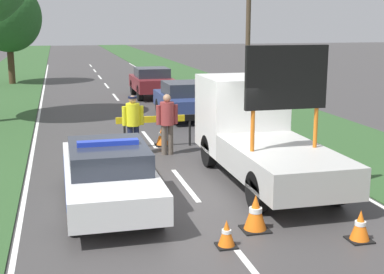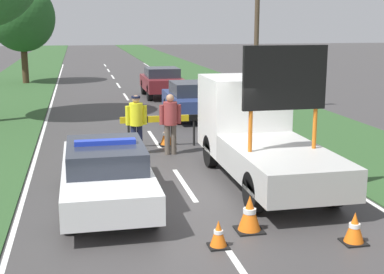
{
  "view_description": "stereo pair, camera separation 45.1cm",
  "coord_description": "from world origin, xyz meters",
  "px_view_note": "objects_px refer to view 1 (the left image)",
  "views": [
    {
      "loc": [
        -2.85,
        -11.24,
        3.88
      ],
      "look_at": [
        0.26,
        1.21,
        1.1
      ],
      "focal_mm": 50.0,
      "sensor_mm": 36.0,
      "label": 1
    },
    {
      "loc": [
        -2.41,
        -11.34,
        3.88
      ],
      "look_at": [
        0.26,
        1.21,
        1.1
      ],
      "focal_mm": 50.0,
      "sensor_mm": 36.0,
      "label": 2
    }
  ],
  "objects_px": {
    "police_car": "(108,173)",
    "road_barrier": "(158,122)",
    "pedestrian_civilian": "(167,119)",
    "traffic_cone_lane_edge": "(360,226)",
    "utility_pole": "(248,30)",
    "traffic_cone_centre_front": "(255,213)",
    "queued_car_wagon_maroon": "(152,82)",
    "work_truck": "(255,130)",
    "traffic_cone_near_truck": "(226,234)",
    "roadside_tree_near_left": "(8,17)",
    "traffic_cone_near_police": "(162,136)",
    "queued_car_hatch_blue": "(184,100)",
    "police_officer": "(133,120)"
  },
  "relations": [
    {
      "from": "road_barrier",
      "to": "roadside_tree_near_left",
      "type": "height_order",
      "value": "roadside_tree_near_left"
    },
    {
      "from": "road_barrier",
      "to": "pedestrian_civilian",
      "type": "xyz_separation_m",
      "value": [
        0.11,
        -0.98,
        0.24
      ]
    },
    {
      "from": "traffic_cone_near_truck",
      "to": "queued_car_hatch_blue",
      "type": "relative_size",
      "value": 0.12
    },
    {
      "from": "road_barrier",
      "to": "utility_pole",
      "type": "xyz_separation_m",
      "value": [
        4.88,
        5.37,
        2.72
      ]
    },
    {
      "from": "police_officer",
      "to": "traffic_cone_centre_front",
      "type": "relative_size",
      "value": 2.53
    },
    {
      "from": "police_officer",
      "to": "pedestrian_civilian",
      "type": "xyz_separation_m",
      "value": [
        0.98,
        -0.19,
        0.01
      ]
    },
    {
      "from": "traffic_cone_centre_front",
      "to": "traffic_cone_lane_edge",
      "type": "distance_m",
      "value": 1.9
    },
    {
      "from": "roadside_tree_near_left",
      "to": "traffic_cone_near_police",
      "type": "bearing_deg",
      "value": -72.67
    },
    {
      "from": "pedestrian_civilian",
      "to": "queued_car_wagon_maroon",
      "type": "height_order",
      "value": "pedestrian_civilian"
    },
    {
      "from": "pedestrian_civilian",
      "to": "traffic_cone_near_truck",
      "type": "height_order",
      "value": "pedestrian_civilian"
    },
    {
      "from": "traffic_cone_near_police",
      "to": "traffic_cone_centre_front",
      "type": "xyz_separation_m",
      "value": [
        0.36,
        -7.41,
        0.03
      ]
    },
    {
      "from": "police_car",
      "to": "road_barrier",
      "type": "xyz_separation_m",
      "value": [
        2.0,
        5.03,
        0.12
      ]
    },
    {
      "from": "road_barrier",
      "to": "roadside_tree_near_left",
      "type": "distance_m",
      "value": 20.45
    },
    {
      "from": "queued_car_wagon_maroon",
      "to": "road_barrier",
      "type": "bearing_deg",
      "value": 81.08
    },
    {
      "from": "work_truck",
      "to": "roadside_tree_near_left",
      "type": "relative_size",
      "value": 0.93
    },
    {
      "from": "work_truck",
      "to": "queued_car_hatch_blue",
      "type": "xyz_separation_m",
      "value": [
        0.14,
        8.63,
        -0.43
      ]
    },
    {
      "from": "traffic_cone_centre_front",
      "to": "roadside_tree_near_left",
      "type": "relative_size",
      "value": 0.11
    },
    {
      "from": "road_barrier",
      "to": "pedestrian_civilian",
      "type": "height_order",
      "value": "pedestrian_civilian"
    },
    {
      "from": "traffic_cone_near_police",
      "to": "utility_pole",
      "type": "relative_size",
      "value": 0.09
    },
    {
      "from": "work_truck",
      "to": "traffic_cone_near_police",
      "type": "relative_size",
      "value": 9.06
    },
    {
      "from": "police_officer",
      "to": "traffic_cone_centre_front",
      "type": "bearing_deg",
      "value": 115.66
    },
    {
      "from": "queued_car_hatch_blue",
      "to": "roadside_tree_near_left",
      "type": "height_order",
      "value": "roadside_tree_near_left"
    },
    {
      "from": "traffic_cone_centre_front",
      "to": "queued_car_wagon_maroon",
      "type": "xyz_separation_m",
      "value": [
        1.23,
        18.51,
        0.47
      ]
    },
    {
      "from": "traffic_cone_near_truck",
      "to": "traffic_cone_lane_edge",
      "type": "bearing_deg",
      "value": -7.86
    },
    {
      "from": "police_car",
      "to": "traffic_cone_centre_front",
      "type": "xyz_separation_m",
      "value": [
        2.55,
        -2.16,
        -0.36
      ]
    },
    {
      "from": "police_car",
      "to": "road_barrier",
      "type": "bearing_deg",
      "value": 62.34
    },
    {
      "from": "traffic_cone_near_police",
      "to": "queued_car_hatch_blue",
      "type": "height_order",
      "value": "queued_car_hatch_blue"
    },
    {
      "from": "work_truck",
      "to": "roadside_tree_near_left",
      "type": "distance_m",
      "value": 24.45
    },
    {
      "from": "police_officer",
      "to": "traffic_cone_near_police",
      "type": "height_order",
      "value": "police_officer"
    },
    {
      "from": "traffic_cone_lane_edge",
      "to": "police_officer",
      "type": "bearing_deg",
      "value": 112.79
    },
    {
      "from": "traffic_cone_centre_front",
      "to": "pedestrian_civilian",
      "type": "bearing_deg",
      "value": 94.08
    },
    {
      "from": "police_officer",
      "to": "work_truck",
      "type": "bearing_deg",
      "value": 146.0
    },
    {
      "from": "police_car",
      "to": "police_officer",
      "type": "distance_m",
      "value": 4.39
    },
    {
      "from": "pedestrian_civilian",
      "to": "traffic_cone_lane_edge",
      "type": "distance_m",
      "value": 7.47
    },
    {
      "from": "utility_pole",
      "to": "queued_car_wagon_maroon",
      "type": "bearing_deg",
      "value": 117.47
    },
    {
      "from": "police_officer",
      "to": "queued_car_wagon_maroon",
      "type": "xyz_separation_m",
      "value": [
        2.65,
        12.12,
        -0.24
      ]
    },
    {
      "from": "police_car",
      "to": "traffic_cone_centre_front",
      "type": "distance_m",
      "value": 3.36
    },
    {
      "from": "police_car",
      "to": "work_truck",
      "type": "height_order",
      "value": "work_truck"
    },
    {
      "from": "traffic_cone_near_police",
      "to": "roadside_tree_near_left",
      "type": "relative_size",
      "value": 0.1
    },
    {
      "from": "traffic_cone_centre_front",
      "to": "traffic_cone_near_truck",
      "type": "xyz_separation_m",
      "value": [
        -0.76,
        -0.6,
        -0.1
      ]
    },
    {
      "from": "traffic_cone_centre_front",
      "to": "road_barrier",
      "type": "bearing_deg",
      "value": 94.39
    },
    {
      "from": "police_officer",
      "to": "traffic_cone_near_truck",
      "type": "height_order",
      "value": "police_officer"
    },
    {
      "from": "traffic_cone_centre_front",
      "to": "work_truck",
      "type": "bearing_deg",
      "value": 69.67
    },
    {
      "from": "police_car",
      "to": "roadside_tree_near_left",
      "type": "height_order",
      "value": "roadside_tree_near_left"
    },
    {
      "from": "pedestrian_civilian",
      "to": "queued_car_hatch_blue",
      "type": "relative_size",
      "value": 0.44
    },
    {
      "from": "utility_pole",
      "to": "roadside_tree_near_left",
      "type": "bearing_deg",
      "value": 127.33
    },
    {
      "from": "pedestrian_civilian",
      "to": "queued_car_hatch_blue",
      "type": "height_order",
      "value": "pedestrian_civilian"
    },
    {
      "from": "traffic_cone_lane_edge",
      "to": "utility_pole",
      "type": "relative_size",
      "value": 0.08
    },
    {
      "from": "traffic_cone_near_police",
      "to": "queued_car_wagon_maroon",
      "type": "distance_m",
      "value": 11.23
    },
    {
      "from": "queued_car_hatch_blue",
      "to": "queued_car_wagon_maroon",
      "type": "height_order",
      "value": "queued_car_wagon_maroon"
    }
  ]
}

